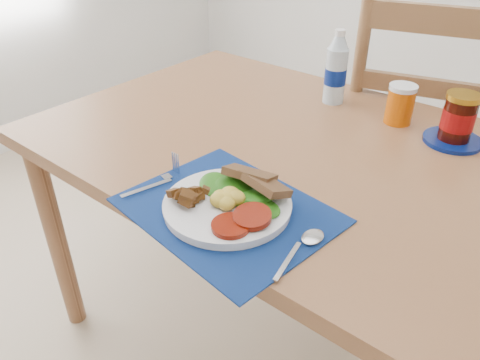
{
  "coord_description": "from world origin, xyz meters",
  "views": [
    {
      "loc": [
        0.53,
        -0.71,
        1.31
      ],
      "look_at": [
        0.03,
        -0.09,
        0.8
      ],
      "focal_mm": 35.0,
      "sensor_mm": 36.0,
      "label": 1
    }
  ],
  "objects_px": {
    "breakfast_plate": "(224,202)",
    "jam_on_saucer": "(457,122)",
    "chair_far": "(419,121)",
    "water_bottle": "(336,71)",
    "juice_glass": "(400,105)"
  },
  "relations": [
    {
      "from": "breakfast_plate",
      "to": "jam_on_saucer",
      "type": "bearing_deg",
      "value": 64.05
    },
    {
      "from": "chair_far",
      "to": "water_bottle",
      "type": "xyz_separation_m",
      "value": [
        -0.17,
        -0.31,
        0.22
      ]
    },
    {
      "from": "breakfast_plate",
      "to": "jam_on_saucer",
      "type": "xyz_separation_m",
      "value": [
        0.26,
        0.59,
        0.04
      ]
    },
    {
      "from": "juice_glass",
      "to": "jam_on_saucer",
      "type": "distance_m",
      "value": 0.16
    },
    {
      "from": "chair_far",
      "to": "jam_on_saucer",
      "type": "bearing_deg",
      "value": 103.9
    },
    {
      "from": "breakfast_plate",
      "to": "water_bottle",
      "type": "relative_size",
      "value": 1.18
    },
    {
      "from": "chair_far",
      "to": "juice_glass",
      "type": "relative_size",
      "value": 12.39
    },
    {
      "from": "breakfast_plate",
      "to": "juice_glass",
      "type": "distance_m",
      "value": 0.62
    },
    {
      "from": "chair_far",
      "to": "breakfast_plate",
      "type": "bearing_deg",
      "value": 70.75
    },
    {
      "from": "breakfast_plate",
      "to": "juice_glass",
      "type": "relative_size",
      "value": 2.51
    },
    {
      "from": "breakfast_plate",
      "to": "juice_glass",
      "type": "xyz_separation_m",
      "value": [
        0.1,
        0.61,
        0.03
      ]
    },
    {
      "from": "chair_far",
      "to": "jam_on_saucer",
      "type": "relative_size",
      "value": 8.67
    },
    {
      "from": "breakfast_plate",
      "to": "chair_far",
      "type": "bearing_deg",
      "value": 83.75
    },
    {
      "from": "breakfast_plate",
      "to": "juice_glass",
      "type": "bearing_deg",
      "value": 78.36
    },
    {
      "from": "juice_glass",
      "to": "water_bottle",
      "type": "bearing_deg",
      "value": 176.22
    }
  ]
}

